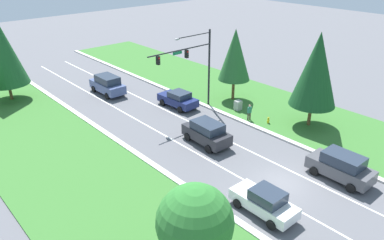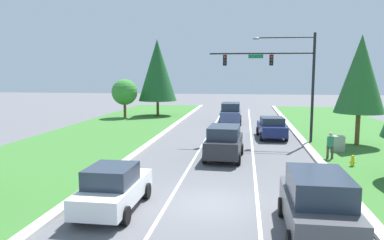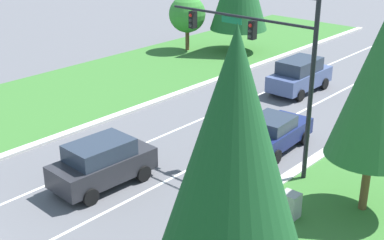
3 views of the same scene
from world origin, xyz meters
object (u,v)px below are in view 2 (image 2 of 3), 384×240
Objects in this scene: charcoal_suv at (224,142)px; conifer_near_right_tree at (361,74)px; traffic_signal_mast at (283,70)px; graphite_suv at (317,204)px; pedestrian at (330,145)px; oak_near_left_tree at (125,92)px; slate_blue_suv at (231,113)px; conifer_mid_left_tree at (157,70)px; fire_hydrant at (352,161)px; utility_cabinet at (338,144)px; white_sedan at (114,188)px; navy_sedan at (272,127)px.

charcoal_suv is 0.58× the size of conifer_near_right_tree.
traffic_signal_mast reaches higher than graphite_suv.
pedestrian is 0.37× the size of oak_near_left_tree.
conifer_mid_left_tree reaches higher than slate_blue_suv.
conifer_near_right_tree is 26.05m from oak_near_left_tree.
graphite_suv is 10.08m from fire_hydrant.
oak_near_left_tree is at bearing 134.07° from fire_hydrant.
oak_near_left_tree is at bearing 125.68° from charcoal_suv.
fire_hydrant is (-0.21, -4.12, -0.20)m from utility_cabinet.
conifer_near_right_tree reaches higher than fire_hydrant.
charcoal_suv reaches higher than pedestrian.
white_sedan reaches higher than fire_hydrant.
utility_cabinet reaches higher than fire_hydrant.
navy_sedan is 7.67m from conifer_near_right_tree.
traffic_signal_mast is 1.82× the size of white_sedan.
traffic_signal_mast is at bearing 113.72° from fire_hydrant.
navy_sedan is (3.39, 7.97, -0.18)m from charcoal_suv.
graphite_suv is 18.43m from navy_sedan.
navy_sedan is 9.83m from fire_hydrant.
white_sedan is 0.57× the size of conifer_near_right_tree.
white_sedan is at bearing -98.06° from slate_blue_suv.
slate_blue_suv is 2.93× the size of pedestrian.
pedestrian is (10.05, 9.85, 0.07)m from white_sedan.
white_sedan is at bearing -79.80° from conifer_mid_left_tree.
fire_hydrant is at bearing 125.33° from pedestrian.
slate_blue_suv is at bearing 113.02° from fire_hydrant.
charcoal_suv is (-4.00, -6.20, -4.36)m from traffic_signal_mast.
conifer_mid_left_tree reaches higher than fire_hydrant.
white_sedan is 0.90× the size of slate_blue_suv.
pedestrian is at bearing -53.62° from conifer_mid_left_tree.
white_sedan is 31.93m from conifer_mid_left_tree.
charcoal_suv is 16.39m from slate_blue_suv.
oak_near_left_tree is at bearing 107.75° from white_sedan.
conifer_near_right_tree is (2.06, 6.56, 4.80)m from fire_hydrant.
charcoal_suv is at bearing -116.35° from navy_sedan.
traffic_signal_mast is 7.50× the size of utility_cabinet.
slate_blue_suv is 19.00m from fire_hydrant.
utility_cabinet is at bearing -42.77° from traffic_signal_mast.
conifer_mid_left_tree is at bearing 125.70° from fire_hydrant.
graphite_suv is 1.03× the size of oak_near_left_tree.
pedestrian is at bearing -67.08° from traffic_signal_mast.
conifer_near_right_tree reaches higher than navy_sedan.
oak_near_left_tree is 0.49× the size of conifer_mid_left_tree.
slate_blue_suv reaches higher than utility_cabinet.
traffic_signal_mast is 1.77× the size of charcoal_suv.
graphite_suv is 34.05m from oak_near_left_tree.
oak_near_left_tree is at bearing 147.52° from conifer_near_right_tree.
conifer_mid_left_tree is at bearing -44.54° from pedestrian.
pedestrian is (6.58, -15.76, -0.18)m from slate_blue_suv.
fire_hydrant is (3.20, -7.28, -5.07)m from traffic_signal_mast.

